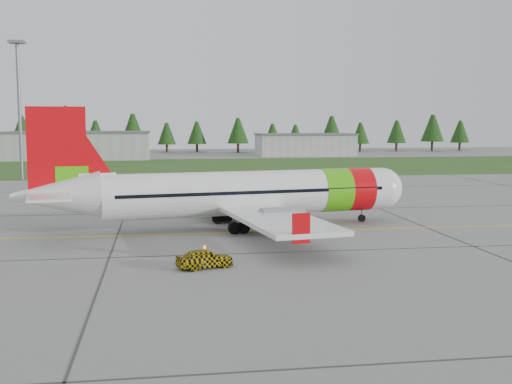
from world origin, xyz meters
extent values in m
plane|color=gray|center=(0.00, 0.00, 0.00)|extent=(320.00, 320.00, 0.00)
cylinder|color=white|center=(-4.34, 10.38, 2.87)|extent=(24.36, 7.37, 3.61)
sphere|color=white|center=(7.55, 12.29, 2.87)|extent=(3.61, 3.61, 3.61)
cone|color=white|center=(-19.43, 7.97, 3.20)|extent=(6.97, 4.59, 3.61)
cube|color=black|center=(7.83, 12.33, 3.20)|extent=(1.84, 2.61, 0.52)
cylinder|color=#4BB80D|center=(2.98, 11.55, 2.87)|extent=(2.96, 4.03, 3.69)
cylinder|color=red|center=(5.17, 11.91, 2.87)|extent=(2.60, 3.97, 3.69)
cube|color=white|center=(-4.80, 10.31, 1.85)|extent=(9.71, 30.08, 0.33)
cube|color=red|center=(-8.04, 24.71, 2.36)|extent=(1.12, 0.34, 1.85)
cube|color=red|center=(-3.39, -4.38, 2.36)|extent=(1.12, 0.34, 1.85)
cylinder|color=gray|center=(-4.23, 15.56, 1.34)|extent=(3.60, 2.45, 1.95)
cylinder|color=gray|center=(-2.62, 5.50, 1.34)|extent=(3.60, 2.45, 1.95)
cube|color=red|center=(-19.25, 8.00, 6.30)|extent=(4.26, 1.00, 7.04)
cube|color=#4BB80D|center=(-18.24, 8.16, 4.26)|extent=(2.44, 0.76, 2.22)
cube|color=white|center=(-19.89, 7.90, 3.43)|extent=(4.61, 10.99, 0.20)
cylinder|color=slate|center=(5.72, 11.99, 0.65)|extent=(0.17, 0.17, 1.30)
cylinder|color=black|center=(5.72, 11.99, 0.31)|extent=(0.66, 0.36, 0.63)
cylinder|color=slate|center=(-6.12, 12.73, 0.88)|extent=(0.20, 0.20, 1.76)
cylinder|color=black|center=(-6.49, 12.67, 0.48)|extent=(1.02, 0.56, 0.96)
cylinder|color=slate|center=(-5.30, 7.60, 0.88)|extent=(0.20, 0.20, 1.76)
cylinder|color=black|center=(-5.67, 7.55, 0.48)|extent=(1.02, 0.56, 0.96)
imported|color=#DABC0C|center=(-9.13, -3.77, 1.72)|extent=(1.53, 1.67, 3.44)
imported|color=silver|center=(-23.89, 49.88, 1.97)|extent=(1.61, 1.56, 3.95)
cube|color=#30561E|center=(0.00, 82.00, 0.01)|extent=(320.00, 50.00, 0.03)
cube|color=gold|center=(0.00, 8.00, 0.01)|extent=(120.00, 0.25, 0.02)
cube|color=#A8A8A3|center=(-30.00, 110.00, 3.00)|extent=(32.00, 14.00, 6.00)
cube|color=#A8A8A3|center=(25.00, 118.00, 2.60)|extent=(24.00, 12.00, 5.20)
cylinder|color=slate|center=(-32.00, 58.00, 10.00)|extent=(0.50, 0.50, 20.00)
camera|label=1|loc=(-11.72, -41.41, 8.76)|focal=45.00mm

